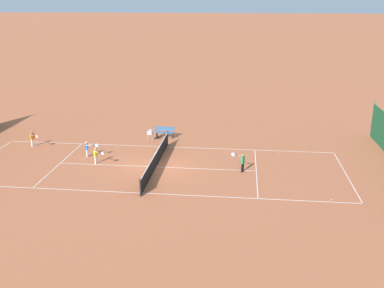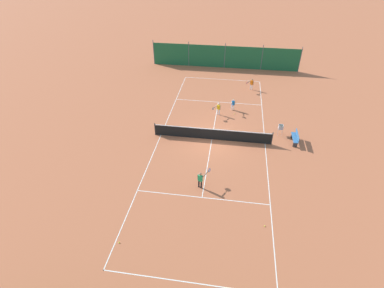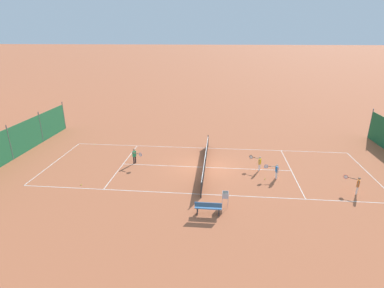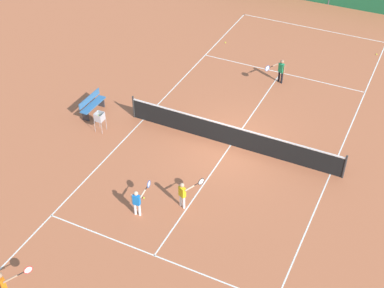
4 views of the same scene
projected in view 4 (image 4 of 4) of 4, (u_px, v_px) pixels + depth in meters
ground_plane at (231, 145)px, 21.72m from camera, size 600.00×600.00×0.00m
court_line_markings at (231, 145)px, 21.72m from camera, size 8.25×23.85×0.01m
tennis_net at (231, 135)px, 21.41m from camera, size 9.18×0.08×1.06m
player_far_service at (5, 283)px, 15.49m from camera, size 0.75×0.85×1.17m
player_far_baseline at (280, 70)px, 25.10m from camera, size 0.76×0.88×1.20m
player_near_baseline at (138, 200)px, 18.28m from camera, size 0.37×0.95×1.09m
player_near_service at (184, 193)px, 18.56m from camera, size 0.69×0.85×1.11m
tennis_ball_by_net_left at (225, 43)px, 28.69m from camera, size 0.07×0.07×0.07m
tennis_ball_far_corner at (377, 54)px, 27.66m from camera, size 0.07×0.07×0.07m
tennis_ball_alley_left at (144, 198)px, 19.24m from camera, size 0.07×0.07×0.07m
ball_hopper at (100, 118)px, 22.10m from camera, size 0.36×0.36×0.89m
courtside_bench at (92, 104)px, 23.25m from camera, size 0.36×1.50×0.84m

